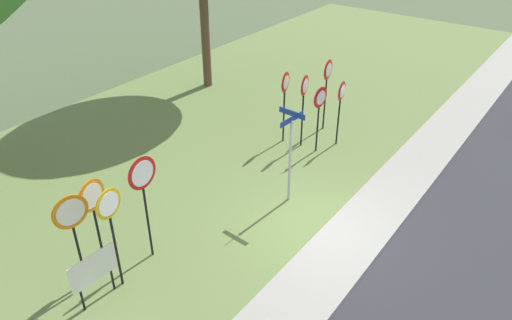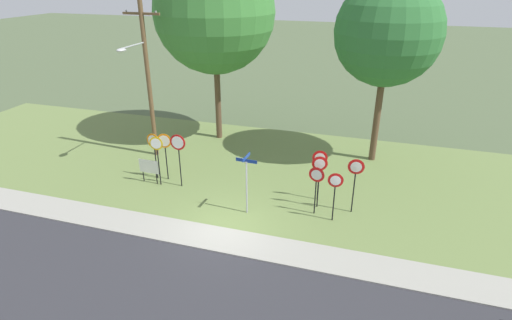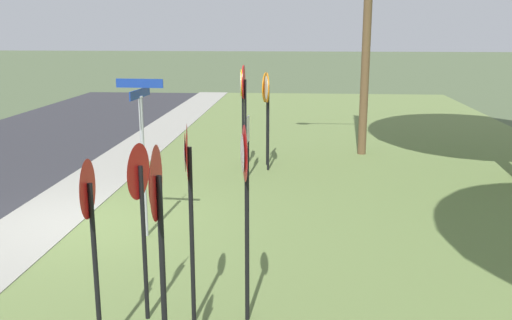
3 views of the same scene
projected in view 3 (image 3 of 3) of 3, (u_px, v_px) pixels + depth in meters
name	position (u px, v px, depth m)	size (l,w,h in m)	color
ground_plane	(80.00, 225.00, 10.69)	(160.00, 160.00, 0.00)	#4C5B3D
sidewalk_strip	(39.00, 223.00, 10.75)	(44.00, 1.60, 0.06)	#99968C
grass_median	(402.00, 233.00, 10.23)	(44.00, 12.00, 0.04)	olive
stop_sign_near_left	(244.00, 97.00, 13.28)	(0.79, 0.09, 2.77)	black
stop_sign_near_right	(266.00, 98.00, 14.84)	(0.78, 0.15, 2.48)	black
stop_sign_far_left	(267.00, 100.00, 14.27)	(0.74, 0.17, 2.51)	black
stop_sign_far_center	(242.00, 98.00, 14.37)	(0.68, 0.12, 2.59)	black
yield_sign_near_left	(188.00, 178.00, 6.71)	(0.68, 0.15, 2.52)	black
yield_sign_near_right	(89.00, 214.00, 6.04)	(0.65, 0.12, 2.27)	black
yield_sign_far_left	(139.00, 191.00, 6.82)	(0.68, 0.12, 2.28)	black
yield_sign_far_right	(244.00, 178.00, 6.75)	(0.68, 0.16, 2.51)	black
yield_sign_center	(157.00, 215.00, 5.20)	(0.71, 0.12, 2.59)	black
street_name_post	(142.00, 144.00, 9.68)	(0.96, 0.82, 2.78)	#9EA0A8
notice_board	(247.00, 134.00, 15.19)	(1.10, 0.07, 1.25)	black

